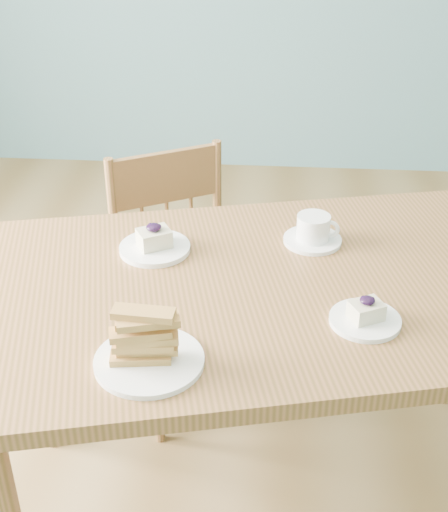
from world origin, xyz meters
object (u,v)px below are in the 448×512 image
object	(u,v)px
dining_chair	(183,284)
biscotti_plate	(148,345)
coffee_cup	(314,231)
dining_table	(290,308)
cheesecake_plate_near	(365,316)
cheesecake_plate_far	(155,244)

from	to	relation	value
dining_chair	biscotti_plate	bearing A→B (deg)	-115.14
dining_chair	coffee_cup	size ratio (longest dim) A/B	5.67
dining_table	dining_chair	size ratio (longest dim) A/B	1.87
cheesecake_plate_near	biscotti_plate	distance (m)	0.47
dining_table	biscotti_plate	bearing A→B (deg)	-144.30
dining_chair	biscotti_plate	distance (m)	0.89
cheesecake_plate_near	cheesecake_plate_far	world-z (taller)	cheesecake_plate_far
dining_table	dining_chair	bearing A→B (deg)	111.36
dining_table	cheesecake_plate_far	distance (m)	0.38
dining_chair	biscotti_plate	xyz separation A→B (m)	(0.05, -0.81, 0.38)
dining_chair	cheesecake_plate_near	distance (m)	0.87
cheesecake_plate_far	coffee_cup	world-z (taller)	same
dining_table	coffee_cup	size ratio (longest dim) A/B	10.61
dining_table	biscotti_plate	xyz separation A→B (m)	(-0.29, -0.33, 0.12)
dining_chair	cheesecake_plate_far	xyz separation A→B (m)	(-0.02, -0.36, 0.36)
coffee_cup	biscotti_plate	xyz separation A→B (m)	(-0.34, -0.52, 0.01)
biscotti_plate	cheesecake_plate_near	bearing A→B (deg)	21.34
dining_chair	cheesecake_plate_near	size ratio (longest dim) A/B	5.49
dining_table	cheesecake_plate_far	bearing A→B (deg)	148.25
coffee_cup	biscotti_plate	distance (m)	0.62
biscotti_plate	cheesecake_plate_far	bearing A→B (deg)	97.75
dining_chair	cheesecake_plate_near	xyz separation A→B (m)	(0.49, -0.63, 0.35)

